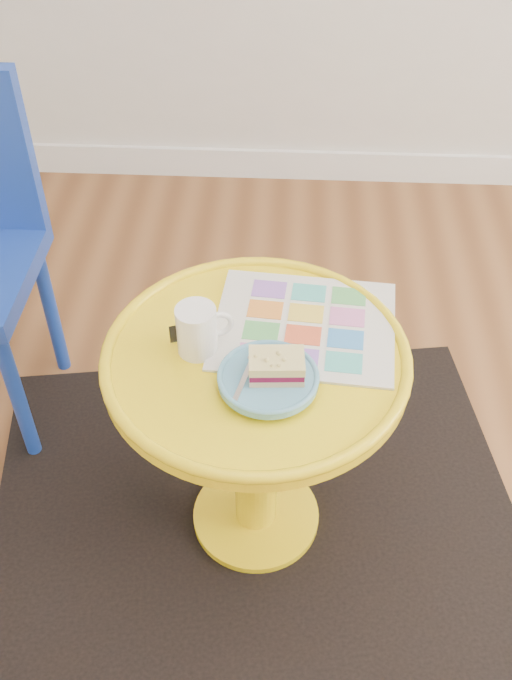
{
  "coord_description": "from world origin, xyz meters",
  "views": [
    {
      "loc": [
        -0.66,
        -0.67,
        1.63
      ],
      "look_at": [
        -0.72,
        0.39,
        0.62
      ],
      "focal_mm": 40.0,
      "sensor_mm": 36.0,
      "label": 1
    }
  ],
  "objects_px": {
    "newspaper": "(304,325)",
    "plate": "(268,379)",
    "mug": "(198,329)",
    "side_table": "(256,409)"
  },
  "relations": [
    {
      "from": "newspaper",
      "to": "side_table",
      "type": "bearing_deg",
      "value": -132.57
    },
    {
      "from": "newspaper",
      "to": "mug",
      "type": "xyz_separation_m",
      "value": [
        -0.21,
        -0.08,
        0.05
      ]
    },
    {
      "from": "newspaper",
      "to": "plate",
      "type": "bearing_deg",
      "value": -106.78
    },
    {
      "from": "newspaper",
      "to": "plate",
      "type": "relative_size",
      "value": 1.92
    },
    {
      "from": "plate",
      "to": "mug",
      "type": "bearing_deg",
      "value": 146.57
    },
    {
      "from": "mug",
      "to": "side_table",
      "type": "bearing_deg",
      "value": -22.64
    },
    {
      "from": "newspaper",
      "to": "mug",
      "type": "height_order",
      "value": "mug"
    },
    {
      "from": "newspaper",
      "to": "mug",
      "type": "relative_size",
      "value": 3.26
    },
    {
      "from": "newspaper",
      "to": "mug",
      "type": "bearing_deg",
      "value": -154.73
    },
    {
      "from": "side_table",
      "to": "plate",
      "type": "xyz_separation_m",
      "value": [
        0.03,
        -0.08,
        0.18
      ]
    }
  ]
}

